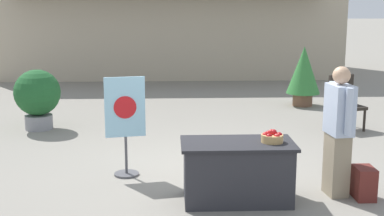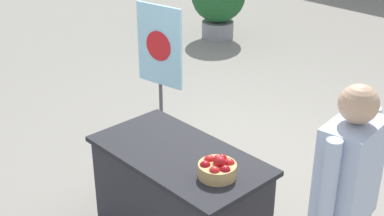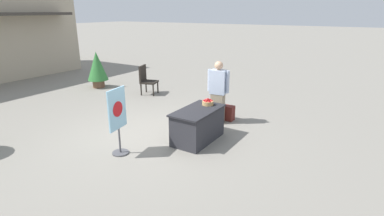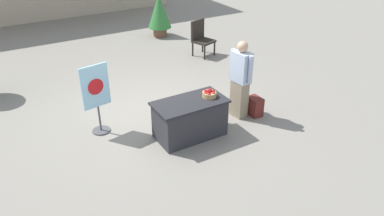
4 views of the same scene
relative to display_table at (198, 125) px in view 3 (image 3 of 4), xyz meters
name	(u,v)px [view 3 (image 3 of 4)]	position (x,y,z in m)	size (l,w,h in m)	color
ground_plane	(151,135)	(-0.35, 1.15, -0.39)	(120.00, 120.00, 0.00)	gray
display_table	(198,125)	(0.00, 0.00, 0.00)	(1.42, 0.76, 0.77)	#2D2D33
apple_basket	(208,102)	(0.43, -0.02, 0.45)	(0.27, 0.27, 0.16)	tan
person_visitor	(218,92)	(1.32, 0.16, 0.48)	(0.31, 0.61, 1.70)	gray
backpack	(228,113)	(1.64, 0.00, -0.18)	(0.24, 0.34, 0.42)	maroon
poster_board	(118,119)	(-1.49, 1.06, 0.41)	(0.58, 0.36, 1.45)	#4C4C51
patio_chair	(146,79)	(2.58, 3.75, 0.19)	(0.69, 0.69, 1.06)	#28231E
potted_plant_far_right	(97,67)	(2.33, 6.06, 0.42)	(0.80, 0.80, 1.43)	brown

